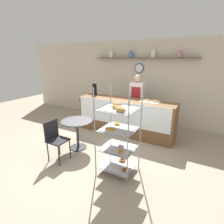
{
  "coord_description": "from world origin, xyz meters",
  "views": [
    {
      "loc": [
        1.99,
        -3.15,
        2.13
      ],
      "look_at": [
        0.0,
        0.43,
        0.86
      ],
      "focal_mm": 28.0,
      "sensor_mm": 36.0,
      "label": 1
    }
  ],
  "objects_px": {
    "person_worker": "(137,100)",
    "donut_tray_counter": "(150,101)",
    "pastry_rack": "(118,135)",
    "coffee_carafe": "(95,89)",
    "cafe_table": "(77,127)",
    "cafe_chair": "(55,136)"
  },
  "relations": [
    {
      "from": "pastry_rack",
      "to": "donut_tray_counter",
      "type": "xyz_separation_m",
      "value": [
        0.01,
        1.82,
        0.27
      ]
    },
    {
      "from": "pastry_rack",
      "to": "cafe_table",
      "type": "bearing_deg",
      "value": 164.5
    },
    {
      "from": "cafe_table",
      "to": "coffee_carafe",
      "type": "bearing_deg",
      "value": 108.28
    },
    {
      "from": "cafe_table",
      "to": "coffee_carafe",
      "type": "relative_size",
      "value": 1.93
    },
    {
      "from": "person_worker",
      "to": "coffee_carafe",
      "type": "distance_m",
      "value": 1.35
    },
    {
      "from": "person_worker",
      "to": "donut_tray_counter",
      "type": "distance_m",
      "value": 0.7
    },
    {
      "from": "pastry_rack",
      "to": "donut_tray_counter",
      "type": "distance_m",
      "value": 1.84
    },
    {
      "from": "cafe_table",
      "to": "cafe_chair",
      "type": "bearing_deg",
      "value": -98.02
    },
    {
      "from": "cafe_table",
      "to": "cafe_chair",
      "type": "distance_m",
      "value": 0.63
    },
    {
      "from": "person_worker",
      "to": "donut_tray_counter",
      "type": "height_order",
      "value": "person_worker"
    },
    {
      "from": "person_worker",
      "to": "cafe_table",
      "type": "relative_size",
      "value": 2.25
    },
    {
      "from": "cafe_table",
      "to": "donut_tray_counter",
      "type": "height_order",
      "value": "donut_tray_counter"
    },
    {
      "from": "pastry_rack",
      "to": "cafe_table",
      "type": "height_order",
      "value": "pastry_rack"
    },
    {
      "from": "coffee_carafe",
      "to": "donut_tray_counter",
      "type": "distance_m",
      "value": 1.79
    },
    {
      "from": "pastry_rack",
      "to": "coffee_carafe",
      "type": "relative_size",
      "value": 4.33
    },
    {
      "from": "person_worker",
      "to": "coffee_carafe",
      "type": "height_order",
      "value": "person_worker"
    },
    {
      "from": "person_worker",
      "to": "coffee_carafe",
      "type": "xyz_separation_m",
      "value": [
        -1.25,
        -0.42,
        0.29
      ]
    },
    {
      "from": "pastry_rack",
      "to": "cafe_chair",
      "type": "xyz_separation_m",
      "value": [
        -1.37,
        -0.26,
        -0.23
      ]
    },
    {
      "from": "cafe_chair",
      "to": "donut_tray_counter",
      "type": "distance_m",
      "value": 2.55
    },
    {
      "from": "person_worker",
      "to": "cafe_table",
      "type": "bearing_deg",
      "value": -112.03
    },
    {
      "from": "pastry_rack",
      "to": "coffee_carafe",
      "type": "distance_m",
      "value": 2.59
    },
    {
      "from": "cafe_table",
      "to": "coffee_carafe",
      "type": "height_order",
      "value": "coffee_carafe"
    }
  ]
}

